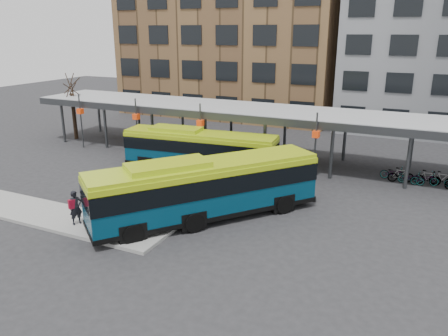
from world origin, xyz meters
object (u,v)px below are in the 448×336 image
bus_front (205,187)px  bus_rear (199,149)px  tree (74,114)px  pedestrian (75,207)px

bus_front → bus_rear: size_ratio=1.01×
tree → bus_rear: (15.65, -3.74, -0.78)m
tree → bus_rear: 16.11m
bus_front → pedestrian: bearing=162.7°
tree → pedestrian: bearing=-46.8°
pedestrian → tree: bearing=69.9°
tree → pedestrian: 21.12m
bus_front → bus_rear: 8.97m
bus_front → pedestrian: bus_front is taller
bus_rear → pedestrian: bus_rear is taller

